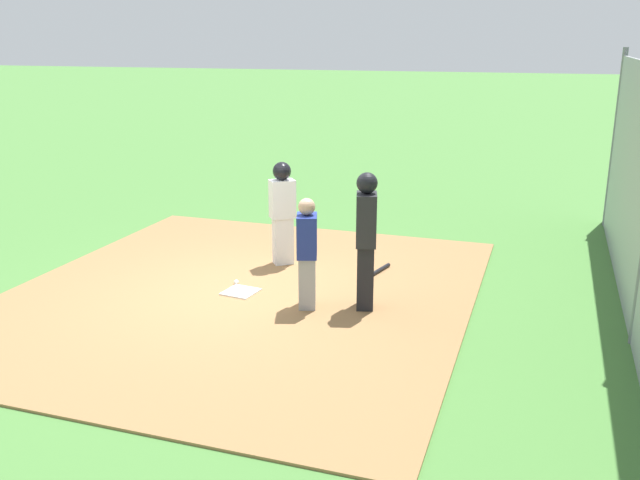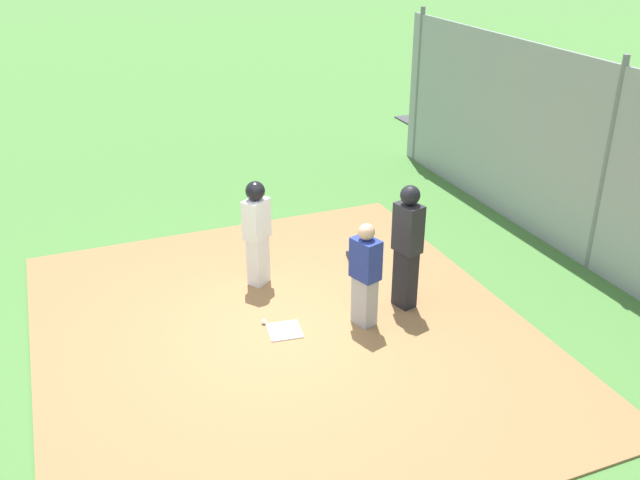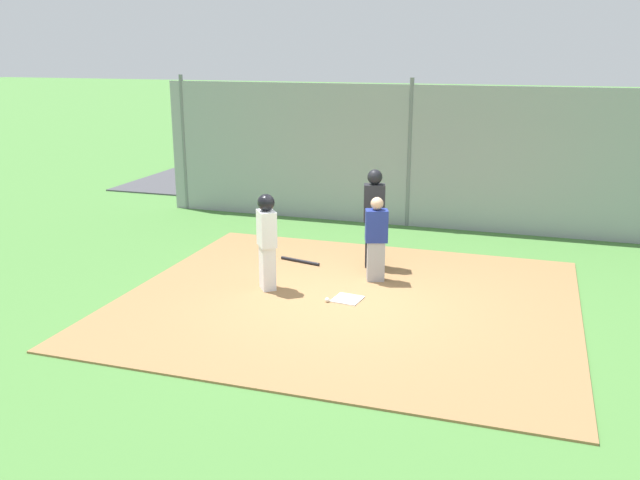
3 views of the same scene
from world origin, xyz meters
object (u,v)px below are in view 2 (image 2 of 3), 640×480
(umpire, at_px, (407,244))
(runner, at_px, (257,227))
(baseball_bat, at_px, (352,264))
(home_plate, at_px, (285,331))
(baseball, at_px, (264,322))
(catcher, at_px, (365,274))

(umpire, relative_size, runner, 1.12)
(baseball_bat, bearing_deg, home_plate, 144.16)
(home_plate, distance_m, baseball, 0.35)
(baseball_bat, bearing_deg, runner, 102.39)
(umpire, bearing_deg, baseball_bat, -97.31)
(catcher, distance_m, umpire, 0.80)
(baseball, bearing_deg, baseball_bat, -58.70)
(home_plate, relative_size, catcher, 0.29)
(umpire, xyz_separation_m, baseball, (0.27, 2.02, -0.94))
(catcher, distance_m, baseball, 1.55)
(runner, bearing_deg, umpire, 13.77)
(baseball, bearing_deg, runner, -14.08)
(umpire, distance_m, baseball, 2.24)
(home_plate, height_order, umpire, umpire)
(catcher, height_order, baseball, catcher)
(runner, height_order, baseball_bat, runner)
(runner, xyz_separation_m, baseball_bat, (-0.03, -1.54, -0.91))
(catcher, relative_size, runner, 0.91)
(umpire, bearing_deg, catcher, 1.63)
(umpire, height_order, baseball, umpire)
(baseball, bearing_deg, umpire, -97.54)
(home_plate, relative_size, runner, 0.27)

